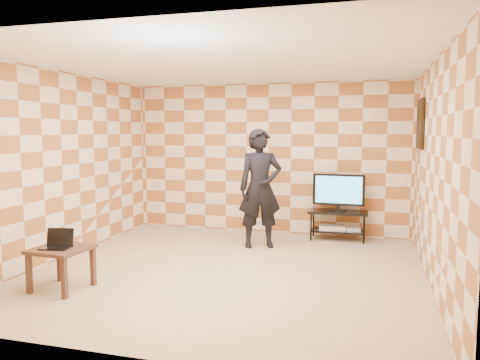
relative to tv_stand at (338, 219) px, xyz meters
name	(u,v)px	position (x,y,z in m)	size (l,w,h in m)	color
floor	(228,271)	(-1.28, -2.19, -0.37)	(5.00, 5.00, 0.00)	tan
wall_back	(268,158)	(-1.28, 0.31, 0.98)	(5.00, 0.02, 2.70)	beige
wall_front	(133,194)	(-1.28, -4.69, 0.98)	(5.00, 0.02, 2.70)	beige
wall_left	(62,166)	(-3.78, -2.19, 0.98)	(0.02, 5.00, 2.70)	beige
wall_right	(434,174)	(1.22, -2.19, 0.98)	(0.02, 5.00, 2.70)	beige
ceiling	(227,63)	(-1.28, -2.19, 2.33)	(5.00, 5.00, 0.02)	white
wall_art	(420,124)	(1.19, -0.64, 1.58)	(0.04, 0.72, 0.72)	black
tv_stand	(338,219)	(0.00, 0.00, 0.00)	(0.98, 0.44, 0.50)	black
tv	(339,191)	(0.00, 0.00, 0.48)	(0.86, 0.17, 0.63)	black
dvd_player	(332,227)	(-0.10, 0.00, -0.16)	(0.43, 0.31, 0.07)	silver
game_console	(353,229)	(0.25, -0.02, -0.17)	(0.23, 0.17, 0.05)	silver
side_table	(61,255)	(-2.93, -3.42, 0.05)	(0.64, 0.64, 0.50)	#3C2315
laptop	(58,243)	(-2.96, -3.43, 0.18)	(0.36, 0.30, 0.21)	black
person	(260,188)	(-1.17, -0.82, 0.58)	(0.69, 0.45, 1.88)	black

